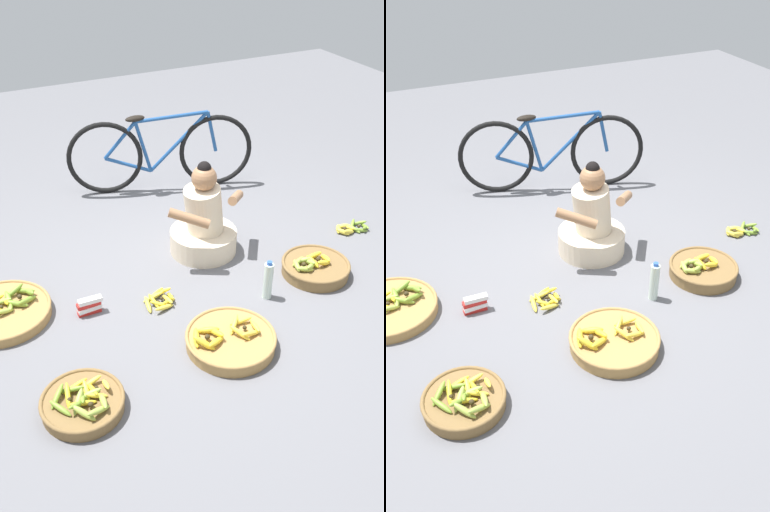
% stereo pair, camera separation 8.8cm
% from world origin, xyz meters
% --- Properties ---
extents(ground_plane, '(10.00, 10.00, 0.00)m').
position_xyz_m(ground_plane, '(0.00, 0.00, 0.00)').
color(ground_plane, slate).
extents(vendor_woman_front, '(0.73, 0.54, 0.76)m').
position_xyz_m(vendor_woman_front, '(0.34, 0.30, 0.24)').
color(vendor_woman_front, beige).
rests_on(vendor_woman_front, ground).
extents(bicycle_leaning, '(1.65, 0.52, 0.73)m').
position_xyz_m(bicycle_leaning, '(0.48, 1.42, 0.36)').
color(bicycle_leaning, black).
rests_on(bicycle_leaning, ground).
extents(banana_basket_mid_right, '(0.50, 0.50, 0.16)m').
position_xyz_m(banana_basket_mid_right, '(0.94, -0.34, 0.06)').
color(banana_basket_mid_right, brown).
rests_on(banana_basket_mid_right, ground).
extents(banana_basket_front_left, '(0.47, 0.47, 0.16)m').
position_xyz_m(banana_basket_front_left, '(-0.98, -0.83, 0.05)').
color(banana_basket_front_left, brown).
rests_on(banana_basket_front_left, ground).
extents(banana_basket_near_bicycle, '(0.65, 0.65, 0.15)m').
position_xyz_m(banana_basket_near_bicycle, '(-1.22, 0.17, 0.05)').
color(banana_basket_near_bicycle, '#A87F47').
rests_on(banana_basket_near_bicycle, ground).
extents(banana_basket_near_vendor, '(0.57, 0.57, 0.17)m').
position_xyz_m(banana_basket_near_vendor, '(-0.01, -0.75, 0.05)').
color(banana_basket_near_vendor, '#A87F47').
rests_on(banana_basket_near_vendor, ground).
extents(loose_bananas_front_right, '(0.32, 0.19, 0.08)m').
position_xyz_m(loose_bananas_front_right, '(1.58, 0.02, 0.03)').
color(loose_bananas_front_right, olive).
rests_on(loose_bananas_front_right, ground).
extents(loose_bananas_front_center, '(0.24, 0.24, 0.09)m').
position_xyz_m(loose_bananas_front_center, '(-0.23, -0.16, 0.03)').
color(loose_bananas_front_center, yellow).
rests_on(loose_bananas_front_center, ground).
extents(water_bottle, '(0.07, 0.07, 0.30)m').
position_xyz_m(water_bottle, '(0.47, -0.43, 0.14)').
color(water_bottle, silver).
rests_on(water_bottle, ground).
extents(packet_carton_stack, '(0.17, 0.06, 0.12)m').
position_xyz_m(packet_carton_stack, '(-0.69, -0.05, 0.06)').
color(packet_carton_stack, red).
rests_on(packet_carton_stack, ground).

